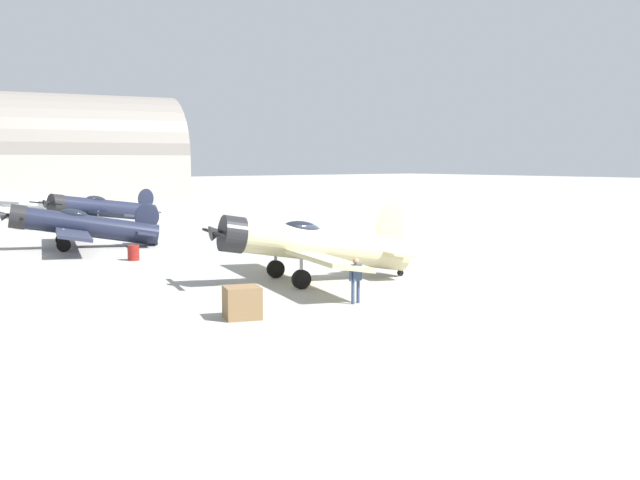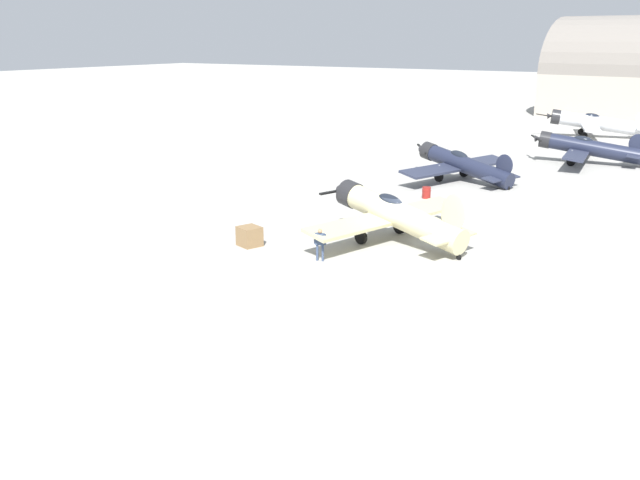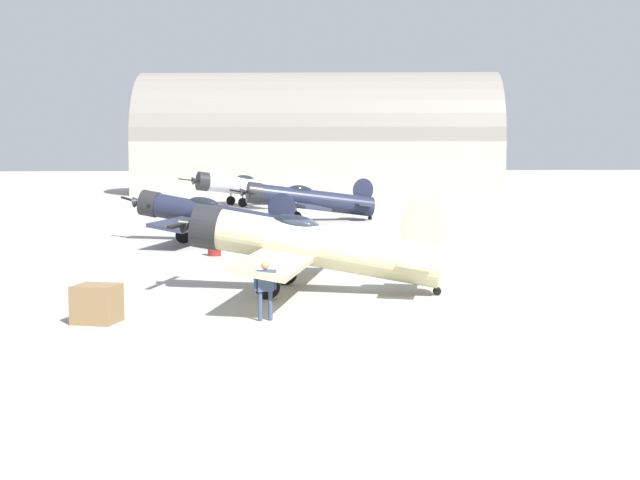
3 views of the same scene
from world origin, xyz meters
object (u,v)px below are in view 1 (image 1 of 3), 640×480
(airplane_mid_apron, at_px, (80,226))
(airplane_far_line, at_px, (100,208))
(airplane_foreground, at_px, (310,245))
(ground_crew_mechanic, at_px, (356,276))
(fuel_drum, at_px, (133,253))
(equipment_crate, at_px, (242,303))

(airplane_mid_apron, bearing_deg, airplane_far_line, -98.60)
(airplane_foreground, height_order, airplane_far_line, airplane_foreground)
(ground_crew_mechanic, bearing_deg, fuel_drum, 174.40)
(equipment_crate, bearing_deg, airplane_far_line, -14.67)
(airplane_far_line, bearing_deg, equipment_crate, 68.15)
(airplane_mid_apron, xyz_separation_m, airplane_far_line, (13.35, -6.52, 0.12))
(airplane_far_line, xyz_separation_m, ground_crew_mechanic, (-36.92, 4.89, -0.46))
(airplane_mid_apron, distance_m, fuel_drum, 7.24)
(airplane_foreground, bearing_deg, fuel_drum, -59.59)
(airplane_foreground, relative_size, airplane_far_line, 0.95)
(airplane_mid_apron, bearing_deg, equipment_crate, 99.92)
(ground_crew_mechanic, bearing_deg, airplane_far_line, 161.91)
(ground_crew_mechanic, bearing_deg, airplane_mid_apron, 173.40)
(fuel_drum, bearing_deg, airplane_mid_apron, 1.67)
(ground_crew_mechanic, bearing_deg, equipment_crate, -103.60)
(airplane_foreground, distance_m, ground_crew_mechanic, 5.36)
(airplane_far_line, xyz_separation_m, fuel_drum, (-20.52, 6.31, -1.08))
(fuel_drum, bearing_deg, ground_crew_mechanic, -175.06)
(airplane_mid_apron, height_order, fuel_drum, airplane_mid_apron)
(airplane_foreground, bearing_deg, airplane_far_line, -80.62)
(airplane_far_line, bearing_deg, ground_crew_mechanic, 75.26)
(airplane_mid_apron, distance_m, airplane_far_line, 14.85)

